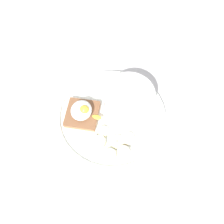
# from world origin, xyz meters

# --- Properties ---
(ground_plane) EXTENTS (1.20, 1.20, 0.02)m
(ground_plane) POSITION_xyz_m (0.00, 0.00, 0.01)
(ground_plane) COLOR beige
(ground_plane) RESTS_ON ground
(plate) EXTENTS (0.29, 0.29, 0.02)m
(plate) POSITION_xyz_m (0.00, 0.00, 0.03)
(plate) COLOR white
(plate) RESTS_ON ground_plane
(oatmeal_bowl) EXTENTS (0.14, 0.14, 0.06)m
(oatmeal_bowl) POSITION_xyz_m (0.04, -0.04, 0.06)
(oatmeal_bowl) COLOR white
(oatmeal_bowl) RESTS_ON plate
(toast_slice) EXTENTS (0.09, 0.09, 0.02)m
(toast_slice) POSITION_xyz_m (-0.01, 0.08, 0.04)
(toast_slice) COLOR brown
(toast_slice) RESTS_ON plate
(poached_egg) EXTENTS (0.06, 0.08, 0.04)m
(poached_egg) POSITION_xyz_m (-0.02, 0.08, 0.06)
(poached_egg) COLOR white
(poached_egg) RESTS_ON toast_slice
(banana_slice_front) EXTENTS (0.04, 0.04, 0.02)m
(banana_slice_front) POSITION_xyz_m (-0.06, -0.05, 0.04)
(banana_slice_front) COLOR beige
(banana_slice_front) RESTS_ON plate
(banana_slice_left) EXTENTS (0.03, 0.04, 0.02)m
(banana_slice_left) POSITION_xyz_m (-0.05, 0.01, 0.04)
(banana_slice_left) COLOR #F0E8B4
(banana_slice_left) RESTS_ON plate
(banana_slice_back) EXTENTS (0.05, 0.05, 0.01)m
(banana_slice_back) POSITION_xyz_m (-0.07, -0.03, 0.04)
(banana_slice_back) COLOR beige
(banana_slice_back) RESTS_ON plate
(banana_slice_right) EXTENTS (0.05, 0.05, 0.02)m
(banana_slice_right) POSITION_xyz_m (-0.10, -0.05, 0.04)
(banana_slice_right) COLOR #FCE8C3
(banana_slice_right) RESTS_ON plate
(banana_slice_inner) EXTENTS (0.04, 0.04, 0.02)m
(banana_slice_inner) POSITION_xyz_m (-0.08, 0.02, 0.04)
(banana_slice_inner) COLOR beige
(banana_slice_inner) RESTS_ON plate
(banana_slice_outer) EXTENTS (0.04, 0.04, 0.02)m
(banana_slice_outer) POSITION_xyz_m (-0.11, -0.02, 0.04)
(banana_slice_outer) COLOR #F7F2C2
(banana_slice_outer) RESTS_ON plate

